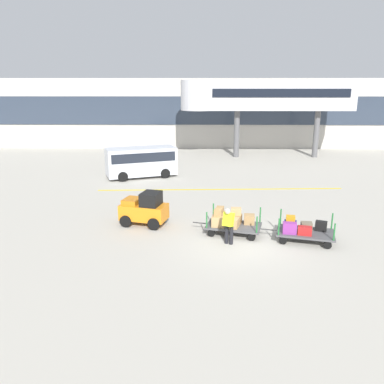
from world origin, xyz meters
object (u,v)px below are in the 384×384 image
(baggage_tug, at_px, (145,209))
(shuttle_van, at_px, (141,160))
(baggage_cart_middle, at_px, (303,230))
(baggage_cart_lead, at_px, (231,221))
(baggage_handler, at_px, (229,224))

(baggage_tug, height_order, shuttle_van, shuttle_van)
(baggage_tug, relative_size, baggage_cart_middle, 0.75)
(baggage_cart_middle, bearing_deg, baggage_tug, 165.24)
(shuttle_van, bearing_deg, baggage_tug, -80.81)
(baggage_cart_lead, height_order, shuttle_van, shuttle_van)
(baggage_tug, height_order, baggage_handler, baggage_tug)
(baggage_cart_middle, distance_m, shuttle_van, 14.26)
(baggage_tug, height_order, baggage_cart_lead, baggage_tug)
(baggage_cart_lead, distance_m, baggage_cart_middle, 3.04)
(baggage_tug, bearing_deg, baggage_cart_middle, -14.76)
(baggage_tug, distance_m, baggage_cart_middle, 7.07)
(baggage_cart_middle, height_order, shuttle_van, shuttle_van)
(baggage_handler, bearing_deg, baggage_tug, 148.84)
(baggage_tug, xyz_separation_m, shuttle_van, (-1.57, 9.70, 0.48))
(baggage_cart_middle, xyz_separation_m, shuttle_van, (-8.40, 11.50, 0.76))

